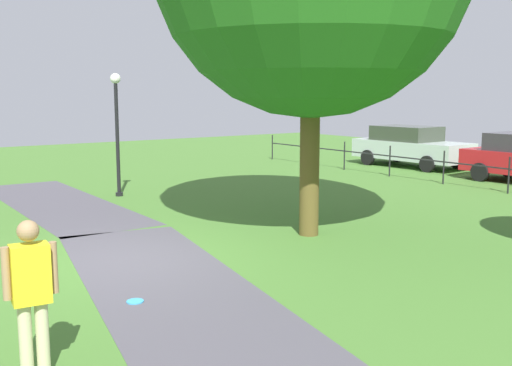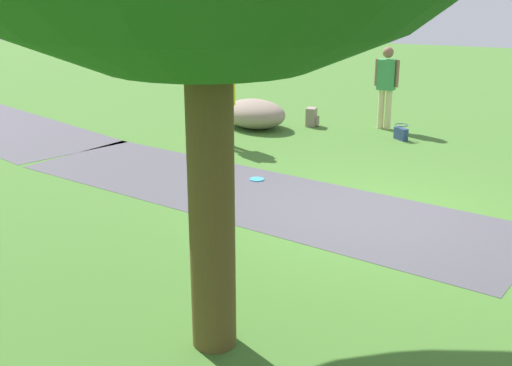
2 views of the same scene
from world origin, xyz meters
TOP-DOWN VIEW (x-y plane):
  - ground_plane at (0.00, 0.00)m, footprint 48.00×48.00m
  - footpath_segment_near at (-6.00, 0.69)m, footprint 8.04×2.44m
  - footpath_segment_mid at (1.92, -0.18)m, footprint 8.30×3.83m
  - lamp_post at (-6.07, 2.41)m, footprint 0.28×0.28m
  - man_near_boulder at (3.56, -2.59)m, footprint 0.28×0.52m
  - frisbee_on_grass at (2.11, -0.86)m, footprint 0.23×0.23m
  - park_fence at (0.00, 11.50)m, footprint 22.05×0.05m
  - parked_compact_green at (-5.85, 14.26)m, footprint 4.60×2.11m

SIDE VIEW (x-z plane):
  - ground_plane at x=0.00m, z-range 0.00..0.00m
  - footpath_segment_near at x=-6.00m, z-range 0.00..0.01m
  - footpath_segment_mid at x=1.92m, z-range 0.00..0.01m
  - frisbee_on_grass at x=2.11m, z-range 0.00..0.02m
  - park_fence at x=0.00m, z-range 0.10..1.15m
  - parked_compact_green at x=-5.85m, z-range 0.03..1.59m
  - man_near_boulder at x=3.56m, z-range 0.12..1.73m
  - lamp_post at x=-6.07m, z-range 0.40..3.75m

